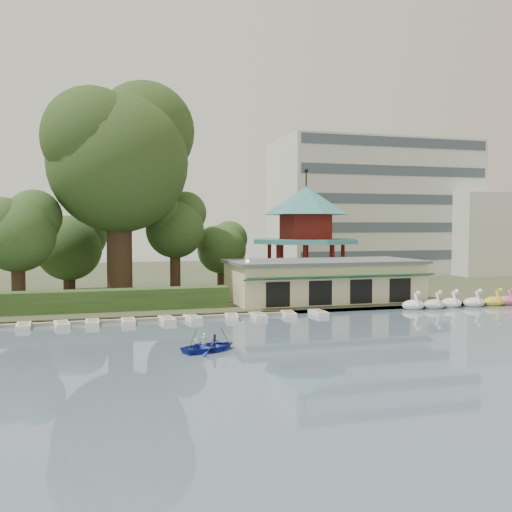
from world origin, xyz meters
name	(u,v)px	position (x,y,z in m)	size (l,w,h in m)	color
ground_plane	(311,363)	(0.00, 0.00, 0.00)	(220.00, 220.00, 0.00)	slate
shore	(177,278)	(0.00, 52.00, 0.20)	(220.00, 70.00, 0.40)	#424930
embankment	(236,314)	(0.00, 17.30, 0.15)	(220.00, 0.60, 0.30)	gray
dock	(88,321)	(-12.00, 17.20, 0.12)	(34.00, 1.60, 0.24)	gray
boathouse	(324,280)	(10.00, 21.97, 2.37)	(18.60, 9.39, 3.90)	beige
pavilion	(306,227)	(12.00, 32.00, 7.48)	(12.40, 12.40, 13.50)	beige
office_building	(392,212)	(32.67, 49.00, 9.73)	(38.00, 18.00, 20.00)	silver
hedge	(50,302)	(-15.00, 20.50, 1.30)	(30.00, 2.00, 1.80)	#345123
lamp_post	(247,274)	(1.50, 19.00, 3.34)	(0.36, 0.36, 4.28)	black
big_tree	(120,152)	(-8.82, 28.22, 14.79)	(14.87, 13.86, 21.79)	#3A281C
small_trees	(78,238)	(-12.93, 31.73, 6.32)	(38.81, 17.07, 10.96)	#3A281C
swan_boats	(501,301)	(26.05, 16.62, 0.40)	(21.86, 2.12, 1.92)	white
moored_rowboats	(113,322)	(-10.08, 15.81, 0.18)	(35.02, 2.78, 0.36)	white
rowboat_with_passengers	(210,342)	(-4.81, 4.59, 0.51)	(5.89, 5.08, 2.01)	#1D2B98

